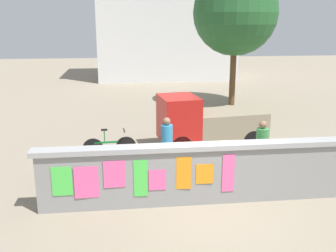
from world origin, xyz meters
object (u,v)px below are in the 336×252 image
at_px(motorcycle, 76,166).
at_px(tree_roadside, 235,13).
at_px(auto_rickshaw_truck, 206,122).
at_px(person_walking, 167,139).
at_px(bicycle_near, 110,146).
at_px(person_bystander, 262,143).

bearing_deg(motorcycle, tree_roadside, 52.98).
relative_size(auto_rickshaw_truck, person_walking, 2.32).
bearing_deg(person_walking, bicycle_near, 140.01).
xyz_separation_m(auto_rickshaw_truck, person_bystander, (0.98, -2.69, 0.09)).
relative_size(auto_rickshaw_truck, person_bystander, 2.32).
xyz_separation_m(bicycle_near, tree_roadside, (6.12, 7.36, 4.25)).
xyz_separation_m(motorcycle, person_bystander, (5.11, -0.20, 0.52)).
height_order(bicycle_near, tree_roadside, tree_roadside).
height_order(motorcycle, bicycle_near, bicycle_near).
distance_m(person_bystander, tree_roadside, 10.29).
distance_m(auto_rickshaw_truck, person_bystander, 2.86).
bearing_deg(person_bystander, bicycle_near, 153.93).
distance_m(person_walking, tree_roadside, 10.48).
distance_m(motorcycle, tree_roadside, 12.30).
distance_m(auto_rickshaw_truck, person_walking, 2.57).
bearing_deg(motorcycle, person_walking, 10.64).
xyz_separation_m(person_walking, person_bystander, (2.58, -0.68, 0.00)).
xyz_separation_m(motorcycle, tree_roadside, (6.97, 9.24, 4.15)).
relative_size(bicycle_near, person_bystander, 1.05).
height_order(auto_rickshaw_truck, person_walking, auto_rickshaw_truck).
bearing_deg(auto_rickshaw_truck, tree_roadside, 67.21).
height_order(auto_rickshaw_truck, person_bystander, auto_rickshaw_truck).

